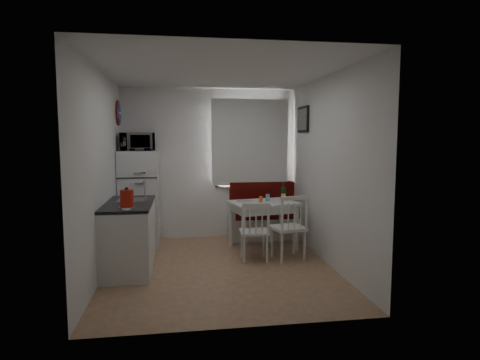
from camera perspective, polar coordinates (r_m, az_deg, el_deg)
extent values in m
cube|color=#936A4E|center=(5.57, -2.86, -12.35)|extent=(3.00, 3.50, 0.02)
cube|color=white|center=(5.35, -3.01, 15.12)|extent=(3.00, 3.50, 0.02)
cube|color=white|center=(7.04, -4.33, 2.31)|extent=(3.00, 0.02, 2.60)
cube|color=white|center=(3.57, -0.18, -1.25)|extent=(3.00, 0.02, 2.60)
cube|color=white|center=(5.37, -19.08, 0.85)|extent=(0.02, 3.50, 2.60)
cube|color=white|center=(5.65, 12.40, 1.28)|extent=(0.02, 3.50, 2.60)
cube|color=white|center=(7.08, 1.35, 4.98)|extent=(1.22, 0.06, 1.47)
cube|color=white|center=(7.01, 1.45, 5.38)|extent=(1.35, 0.02, 1.50)
cube|color=white|center=(5.61, -15.45, -7.84)|extent=(0.60, 1.30, 0.86)
cube|color=black|center=(5.52, -15.58, -3.25)|extent=(0.62, 1.32, 0.03)
cube|color=#99999E|center=(5.77, -15.07, -3.20)|extent=(0.40, 0.40, 0.10)
cylinder|color=silver|center=(5.90, -13.38, -1.18)|extent=(0.02, 0.02, 0.26)
cylinder|color=#1A459F|center=(6.79, -16.83, 9.12)|extent=(0.03, 0.40, 0.40)
cube|color=black|center=(6.67, 8.94, 8.50)|extent=(0.04, 0.52, 0.42)
cube|color=white|center=(7.08, 3.99, -6.77)|extent=(1.36, 0.52, 0.38)
cube|color=#550A07|center=(7.03, 4.00, -4.76)|extent=(1.30, 0.48, 0.13)
cube|color=#550A07|center=(7.17, 3.68, -2.17)|extent=(1.30, 0.10, 0.48)
cube|color=white|center=(6.32, 3.34, -3.28)|extent=(1.12, 0.89, 0.04)
cube|color=white|center=(6.33, 3.33, -3.99)|extent=(1.01, 0.77, 0.12)
cylinder|color=white|center=(6.39, 3.31, -6.61)|extent=(0.06, 0.06, 0.71)
cube|color=white|center=(5.79, 2.04, -7.39)|extent=(0.42, 0.40, 0.04)
cube|color=white|center=(5.57, 2.38, -5.50)|extent=(0.38, 0.06, 0.42)
cube|color=white|center=(5.89, 6.87, -6.77)|extent=(0.52, 0.50, 0.04)
cube|color=white|center=(5.66, 7.41, -4.69)|extent=(0.42, 0.12, 0.46)
cube|color=white|center=(6.76, -14.10, -2.49)|extent=(0.62, 0.62, 1.55)
imported|color=white|center=(6.64, -14.34, 5.30)|extent=(0.52, 0.35, 0.29)
cylinder|color=#B11C0E|center=(4.97, -15.79, -2.58)|extent=(0.19, 0.19, 0.26)
cylinder|color=#FF5F2A|center=(6.25, 2.98, -2.75)|extent=(0.06, 0.06, 0.09)
cylinder|color=#7DC0D4|center=(6.37, 3.95, -2.51)|extent=(0.07, 0.07, 0.11)
cylinder|color=white|center=(6.28, 0.62, -3.05)|extent=(0.25, 0.25, 0.02)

